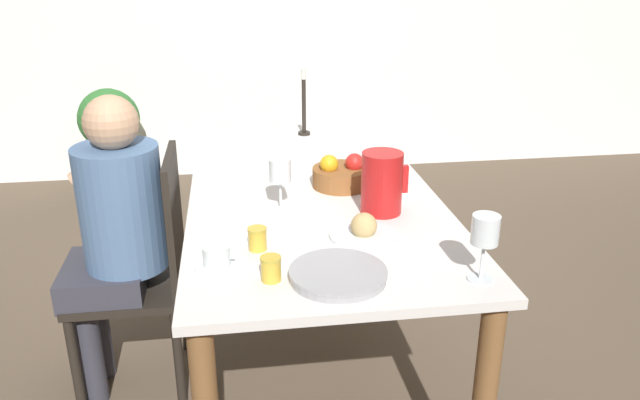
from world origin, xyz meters
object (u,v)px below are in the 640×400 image
(chair_person_side, at_px, (147,269))
(candlestick_tall, at_px, (304,109))
(person_seated, at_px, (114,226))
(jam_jar_amber, at_px, (257,238))
(fruit_bowl, at_px, (341,175))
(teacup_near_person, at_px, (217,258))
(jam_jar_red, at_px, (271,268))
(serving_tray, at_px, (338,274))
(wine_glass_water, at_px, (280,173))
(potted_plant, at_px, (110,126))
(wine_glass_juice, at_px, (485,234))
(bread_plate, at_px, (364,230))
(red_pitcher, at_px, (382,183))

(chair_person_side, relative_size, candlestick_tall, 2.91)
(person_seated, xyz_separation_m, jam_jar_amber, (0.50, -0.44, 0.12))
(fruit_bowl, bearing_deg, teacup_near_person, -127.82)
(jam_jar_amber, height_order, jam_jar_red, same)
(person_seated, distance_m, serving_tray, 0.98)
(wine_glass_water, bearing_deg, serving_tray, -77.84)
(potted_plant, bearing_deg, wine_glass_juice, -63.15)
(chair_person_side, bearing_deg, fruit_bowl, -87.27)
(wine_glass_juice, bearing_deg, serving_tray, 171.25)
(jam_jar_amber, xyz_separation_m, jam_jar_red, (0.03, -0.20, 0.00))
(wine_glass_water, distance_m, serving_tray, 0.55)
(chair_person_side, distance_m, jam_jar_red, 0.86)
(jam_jar_red, bearing_deg, bread_plate, 37.66)
(chair_person_side, height_order, wine_glass_water, wine_glass_water)
(teacup_near_person, bearing_deg, jam_jar_red, -34.60)
(teacup_near_person, xyz_separation_m, fruit_bowl, (0.47, 0.60, 0.02))
(wine_glass_juice, bearing_deg, candlestick_tall, 101.12)
(teacup_near_person, xyz_separation_m, serving_tray, (0.33, -0.12, -0.01))
(red_pitcher, bearing_deg, chair_person_side, 164.34)
(jam_jar_amber, relative_size, fruit_bowl, 0.32)
(wine_glass_juice, relative_size, fruit_bowl, 0.87)
(wine_glass_water, distance_m, jam_jar_red, 0.52)
(chair_person_side, distance_m, candlestick_tall, 1.13)
(wine_glass_water, distance_m, bread_plate, 0.38)
(wine_glass_water, bearing_deg, jam_jar_red, -97.85)
(chair_person_side, relative_size, teacup_near_person, 7.14)
(person_seated, height_order, red_pitcher, person_seated)
(serving_tray, relative_size, potted_plant, 0.36)
(red_pitcher, xyz_separation_m, serving_tray, (-0.23, -0.45, -0.09))
(potted_plant, bearing_deg, jam_jar_red, -72.10)
(bread_plate, xyz_separation_m, fruit_bowl, (0.01, 0.47, 0.02))
(person_seated, xyz_separation_m, teacup_near_person, (0.38, -0.54, 0.11))
(serving_tray, height_order, jam_jar_amber, jam_jar_amber)
(person_seated, bearing_deg, potted_plant, 10.21)
(chair_person_side, xyz_separation_m, fruit_bowl, (0.76, 0.04, 0.33))
(chair_person_side, xyz_separation_m, teacup_near_person, (0.29, -0.57, 0.31))
(person_seated, bearing_deg, teacup_near_person, -144.86)
(teacup_near_person, xyz_separation_m, potted_plant, (-0.78, 2.79, -0.31))
(potted_plant, bearing_deg, wine_glass_water, -67.20)
(chair_person_side, distance_m, person_seated, 0.22)
(serving_tray, xyz_separation_m, jam_jar_amber, (-0.21, 0.22, 0.02))
(serving_tray, distance_m, bread_plate, 0.29)
(wine_glass_water, relative_size, jam_jar_amber, 2.61)
(red_pitcher, height_order, potted_plant, red_pitcher)
(bread_plate, relative_size, candlestick_tall, 0.68)
(teacup_near_person, bearing_deg, wine_glass_juice, -14.35)
(fruit_bowl, bearing_deg, jam_jar_amber, -124.32)
(jam_jar_red, bearing_deg, wine_glass_juice, -8.13)
(chair_person_side, xyz_separation_m, serving_tray, (0.62, -0.69, 0.30))
(wine_glass_juice, height_order, candlestick_tall, candlestick_tall)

